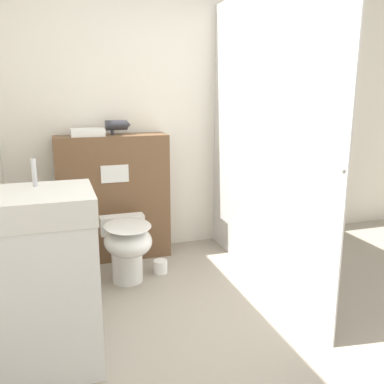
{
  "coord_description": "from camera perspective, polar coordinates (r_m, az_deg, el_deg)",
  "views": [
    {
      "loc": [
        -0.9,
        -1.7,
        1.41
      ],
      "look_at": [
        0.03,
        1.18,
        0.68
      ],
      "focal_mm": 40.0,
      "sensor_mm": 36.0,
      "label": 1
    }
  ],
  "objects": [
    {
      "name": "ground_plane",
      "position": [
        2.39,
        8.7,
        -22.93
      ],
      "size": [
        12.0,
        12.0,
        0.0
      ],
      "primitive_type": "plane",
      "color": "#9E9384"
    },
    {
      "name": "hair_drier",
      "position": [
        3.58,
        -9.92,
        8.76
      ],
      "size": [
        0.21,
        0.08,
        0.12
      ],
      "color": "#2D2D33",
      "rests_on": "partition_panel"
    },
    {
      "name": "wall_back",
      "position": [
        3.81,
        -4.39,
        11.07
      ],
      "size": [
        8.0,
        0.06,
        2.5
      ],
      "color": "silver",
      "rests_on": "ground_plane"
    },
    {
      "name": "sink_vanity",
      "position": [
        2.33,
        -19.31,
        -11.18
      ],
      "size": [
        0.55,
        0.48,
        1.07
      ],
      "color": "white",
      "rests_on": "ground_plane"
    },
    {
      "name": "partition_panel",
      "position": [
        3.65,
        -10.4,
        -0.76
      ],
      "size": [
        0.91,
        0.28,
        1.05
      ],
      "color": "brown",
      "rests_on": "ground_plane"
    },
    {
      "name": "folded_towel",
      "position": [
        3.53,
        -13.75,
        7.74
      ],
      "size": [
        0.26,
        0.19,
        0.06
      ],
      "color": "white",
      "rests_on": "partition_panel"
    },
    {
      "name": "spare_toilet_roll",
      "position": [
        3.43,
        -4.23,
        -9.9
      ],
      "size": [
        0.11,
        0.11,
        0.1
      ],
      "color": "white",
      "rests_on": "ground_plane"
    },
    {
      "name": "toilet",
      "position": [
        3.2,
        -8.65,
        -6.92
      ],
      "size": [
        0.35,
        0.53,
        0.47
      ],
      "color": "white",
      "rests_on": "ground_plane"
    },
    {
      "name": "shower_glass",
      "position": [
        3.09,
        9.4,
        6.73
      ],
      "size": [
        0.04,
        1.89,
        2.11
      ],
      "color": "silver",
      "rests_on": "ground_plane"
    }
  ]
}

